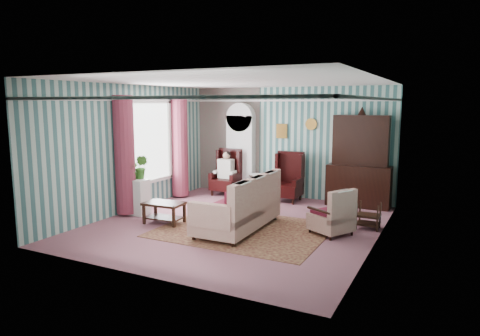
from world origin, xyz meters
The scene contains 17 objects.
floor centered at (0.00, 0.00, 0.00)m, with size 6.00×6.00×0.00m, color #864E58.
room_shell centered at (-0.62, 0.18, 2.01)m, with size 5.53×6.02×2.91m.
bookcase centered at (-1.35, 2.84, 1.12)m, with size 0.80×0.28×2.24m, color silver.
dresser_hutch centered at (1.90, 2.72, 1.18)m, with size 1.50×0.56×2.36m, color black.
wingback_left centered at (-1.60, 2.45, 0.62)m, with size 0.76×0.80×1.25m, color black.
wingback_right centered at (0.15, 2.45, 0.62)m, with size 0.76×0.80×1.25m, color black.
seated_woman centered at (-1.60, 2.45, 0.59)m, with size 0.44×0.40×1.18m, color silver, non-canonical shape.
round_side_table centered at (-0.70, 2.60, 0.30)m, with size 0.50×0.50×0.60m, color black.
nest_table centered at (2.47, 0.90, 0.27)m, with size 0.45×0.38×0.54m, color black.
plant_stand centered at (-2.40, -0.30, 0.40)m, with size 0.55×0.35×0.80m, color silver.
rug centered at (0.30, -0.30, 0.01)m, with size 3.20×2.60×0.01m, color #501E1A.
sofa centered at (0.17, -0.32, 0.51)m, with size 2.21×0.90×1.02m, color beige.
floral_armchair centered at (1.90, 0.20, 0.49)m, with size 0.74×0.75×0.97m, color beige.
coffee_table centered at (-1.39, -0.62, 0.22)m, with size 0.82×0.52×0.45m, color black.
potted_plant_a centered at (-2.44, -0.38, 1.01)m, with size 0.37×0.32×0.42m, color #245019.
potted_plant_b centered at (-2.32, -0.18, 1.07)m, with size 0.29×0.24×0.54m, color #205A1C.
potted_plant_c centered at (-2.47, -0.26, 0.98)m, with size 0.20×0.20×0.36m, color #1C581B.
Camera 1 is at (3.90, -7.63, 2.47)m, focal length 32.00 mm.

